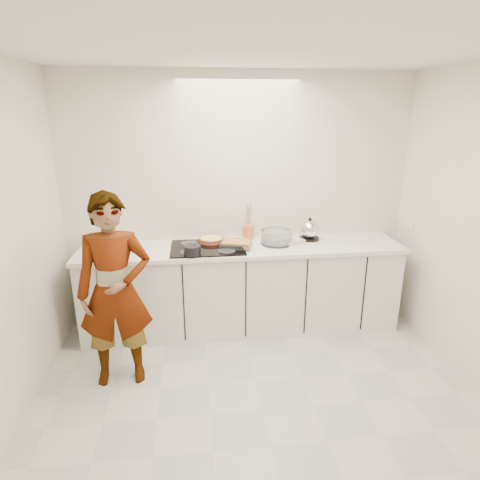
{
  "coord_description": "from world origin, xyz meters",
  "views": [
    {
      "loc": [
        -0.47,
        -2.51,
        2.2
      ],
      "look_at": [
        -0.05,
        1.05,
        1.05
      ],
      "focal_mm": 30.0,
      "sensor_mm": 36.0,
      "label": 1
    }
  ],
  "objects": [
    {
      "name": "wall_back",
      "position": [
        0.0,
        1.6,
        1.3
      ],
      "size": [
        3.6,
        0.0,
        2.6
      ],
      "primitive_type": "cube",
      "color": "white",
      "rests_on": "ground"
    },
    {
      "name": "utensil_crock",
      "position": [
        0.1,
        1.54,
        0.98
      ],
      "size": [
        0.15,
        0.15,
        0.14
      ],
      "primitive_type": "cylinder",
      "rotation": [
        0.0,
        0.0,
        -0.39
      ],
      "color": "orange",
      "rests_on": "countertop"
    },
    {
      "name": "base_cabinets",
      "position": [
        0.0,
        1.28,
        0.43
      ],
      "size": [
        3.2,
        0.58,
        0.87
      ],
      "primitive_type": "cube",
      "color": "silver",
      "rests_on": "floor"
    },
    {
      "name": "tea_towel",
      "position": [
        0.53,
        1.32,
        0.93
      ],
      "size": [
        0.27,
        0.24,
        0.04
      ],
      "primitive_type": "cube",
      "rotation": [
        0.0,
        0.0,
        0.45
      ],
      "color": "white",
      "rests_on": "countertop"
    },
    {
      "name": "mixing_bowl",
      "position": [
        0.35,
        1.31,
        0.98
      ],
      "size": [
        0.32,
        0.32,
        0.15
      ],
      "color": "silver",
      "rests_on": "countertop"
    },
    {
      "name": "wall_front",
      "position": [
        0.0,
        -1.6,
        1.3
      ],
      "size": [
        3.6,
        0.0,
        2.6
      ],
      "primitive_type": "cube",
      "color": "white",
      "rests_on": "ground"
    },
    {
      "name": "hob",
      "position": [
        -0.35,
        1.26,
        0.92
      ],
      "size": [
        0.72,
        0.54,
        0.01
      ],
      "primitive_type": "cube",
      "color": "black",
      "rests_on": "countertop"
    },
    {
      "name": "kettle",
      "position": [
        0.73,
        1.42,
        1.01
      ],
      "size": [
        0.21,
        0.21,
        0.24
      ],
      "color": "black",
      "rests_on": "countertop"
    },
    {
      "name": "baking_dish",
      "position": [
        -0.06,
        1.23,
        0.96
      ],
      "size": [
        0.34,
        0.29,
        0.06
      ],
      "color": "silver",
      "rests_on": "hob"
    },
    {
      "name": "countertop",
      "position": [
        0.0,
        1.28,
        0.89
      ],
      "size": [
        3.24,
        0.64,
        0.04
      ],
      "primitive_type": "cube",
      "color": "white",
      "rests_on": "base_cabinets"
    },
    {
      "name": "cook",
      "position": [
        -1.13,
        0.54,
        0.81
      ],
      "size": [
        0.62,
        0.44,
        1.63
      ],
      "primitive_type": "imported",
      "rotation": [
        0.0,
        0.0,
        0.08
      ],
      "color": "silver",
      "rests_on": "floor"
    },
    {
      "name": "floor",
      "position": [
        0.0,
        0.0,
        0.0
      ],
      "size": [
        3.6,
        3.2,
        0.0
      ],
      "primitive_type": "cube",
      "color": "beige",
      "rests_on": "ground"
    },
    {
      "name": "tart_dish",
      "position": [
        -0.3,
        1.42,
        0.95
      ],
      "size": [
        0.26,
        0.26,
        0.04
      ],
      "color": "#A0462C",
      "rests_on": "hob"
    },
    {
      "name": "ceiling",
      "position": [
        0.0,
        0.0,
        2.6
      ],
      "size": [
        3.6,
        3.2,
        0.0
      ],
      "primitive_type": "cube",
      "color": "white",
      "rests_on": "wall_back"
    },
    {
      "name": "saucepan",
      "position": [
        -0.5,
        1.05,
        0.97
      ],
      "size": [
        0.2,
        0.2,
        0.15
      ],
      "color": "black",
      "rests_on": "hob"
    }
  ]
}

